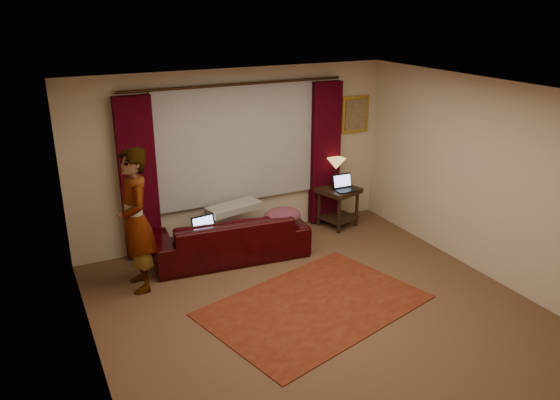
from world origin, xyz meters
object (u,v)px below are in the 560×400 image
(end_table, at_px, (338,207))
(person, at_px, (136,221))
(laptop_sofa, at_px, (207,227))
(tiffany_lamp, at_px, (336,173))
(laptop_table, at_px, (346,183))
(sofa, at_px, (230,229))

(end_table, distance_m, person, 3.48)
(laptop_sofa, bearing_deg, end_table, 2.13)
(laptop_sofa, bearing_deg, tiffany_lamp, 4.13)
(person, bearing_deg, end_table, 100.14)
(laptop_sofa, height_order, laptop_table, laptop_table)
(end_table, bearing_deg, laptop_table, -78.34)
(laptop_table, bearing_deg, laptop_sofa, -172.34)
(end_table, bearing_deg, sofa, -171.23)
(laptop_sofa, height_order, end_table, laptop_sofa)
(laptop_sofa, xyz_separation_m, end_table, (2.38, 0.41, -0.24))
(laptop_sofa, height_order, tiffany_lamp, tiffany_lamp)
(laptop_table, height_order, person, person)
(sofa, xyz_separation_m, tiffany_lamp, (2.01, 0.39, 0.45))
(end_table, bearing_deg, laptop_sofa, -170.24)
(sofa, xyz_separation_m, person, (-1.36, -0.31, 0.48))
(sofa, relative_size, person, 1.18)
(sofa, distance_m, laptop_sofa, 0.39)
(person, bearing_deg, laptop_sofa, 101.90)
(end_table, distance_m, laptop_table, 0.48)
(laptop_sofa, height_order, person, person)
(tiffany_lamp, height_order, laptop_table, tiffany_lamp)
(tiffany_lamp, bearing_deg, sofa, -168.86)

